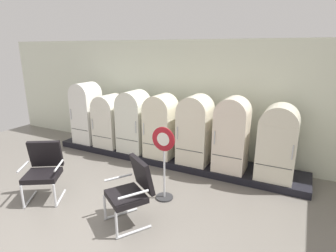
{
  "coord_description": "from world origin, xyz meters",
  "views": [
    {
      "loc": [
        2.8,
        -2.52,
        2.67
      ],
      "look_at": [
        0.1,
        2.75,
        0.97
      ],
      "focal_mm": 29.2,
      "sensor_mm": 36.0,
      "label": 1
    }
  ],
  "objects_px": {
    "refrigerator_3": "(161,124)",
    "armchair_right": "(132,188)",
    "armchair_left": "(44,168)",
    "refrigerator_0": "(87,111)",
    "refrigerator_2": "(134,120)",
    "refrigerator_6": "(278,141)",
    "refrigerator_1": "(110,119)",
    "refrigerator_5": "(232,132)",
    "refrigerator_4": "(195,128)",
    "sign_stand": "(164,166)"
  },
  "relations": [
    {
      "from": "refrigerator_3",
      "to": "armchair_right",
      "type": "bearing_deg",
      "value": -72.0
    },
    {
      "from": "armchair_left",
      "to": "refrigerator_0",
      "type": "bearing_deg",
      "value": 116.28
    },
    {
      "from": "refrigerator_2",
      "to": "armchair_right",
      "type": "bearing_deg",
      "value": -56.81
    },
    {
      "from": "refrigerator_2",
      "to": "refrigerator_6",
      "type": "relative_size",
      "value": 1.02
    },
    {
      "from": "refrigerator_6",
      "to": "armchair_right",
      "type": "height_order",
      "value": "refrigerator_6"
    },
    {
      "from": "refrigerator_2",
      "to": "refrigerator_1",
      "type": "bearing_deg",
      "value": 178.18
    },
    {
      "from": "refrigerator_1",
      "to": "refrigerator_5",
      "type": "relative_size",
      "value": 0.87
    },
    {
      "from": "refrigerator_4",
      "to": "refrigerator_3",
      "type": "bearing_deg",
      "value": -179.53
    },
    {
      "from": "armchair_right",
      "to": "sign_stand",
      "type": "distance_m",
      "value": 0.85
    },
    {
      "from": "sign_stand",
      "to": "refrigerator_6",
      "type": "bearing_deg",
      "value": 41.05
    },
    {
      "from": "refrigerator_3",
      "to": "armchair_right",
      "type": "xyz_separation_m",
      "value": [
        0.76,
        -2.32,
        -0.35
      ]
    },
    {
      "from": "refrigerator_1",
      "to": "armchair_left",
      "type": "xyz_separation_m",
      "value": [
        0.45,
        -2.46,
        -0.28
      ]
    },
    {
      "from": "refrigerator_2",
      "to": "armchair_left",
      "type": "height_order",
      "value": "refrigerator_2"
    },
    {
      "from": "sign_stand",
      "to": "refrigerator_0",
      "type": "bearing_deg",
      "value": 154.81
    },
    {
      "from": "refrigerator_5",
      "to": "refrigerator_6",
      "type": "relative_size",
      "value": 1.05
    },
    {
      "from": "refrigerator_3",
      "to": "refrigerator_4",
      "type": "height_order",
      "value": "refrigerator_4"
    },
    {
      "from": "refrigerator_1",
      "to": "refrigerator_6",
      "type": "xyz_separation_m",
      "value": [
        4.13,
        -0.03,
        0.07
      ]
    },
    {
      "from": "refrigerator_0",
      "to": "refrigerator_4",
      "type": "relative_size",
      "value": 1.06
    },
    {
      "from": "refrigerator_2",
      "to": "refrigerator_5",
      "type": "distance_m",
      "value": 2.46
    },
    {
      "from": "refrigerator_3",
      "to": "armchair_left",
      "type": "height_order",
      "value": "refrigerator_3"
    },
    {
      "from": "refrigerator_0",
      "to": "refrigerator_5",
      "type": "height_order",
      "value": "refrigerator_0"
    },
    {
      "from": "refrigerator_4",
      "to": "armchair_left",
      "type": "xyz_separation_m",
      "value": [
        -1.96,
        -2.43,
        -0.38
      ]
    },
    {
      "from": "refrigerator_1",
      "to": "refrigerator_2",
      "type": "distance_m",
      "value": 0.78
    },
    {
      "from": "refrigerator_6",
      "to": "armchair_left",
      "type": "xyz_separation_m",
      "value": [
        -3.68,
        -2.43,
        -0.35
      ]
    },
    {
      "from": "refrigerator_0",
      "to": "refrigerator_1",
      "type": "bearing_deg",
      "value": 2.79
    },
    {
      "from": "refrigerator_6",
      "to": "armchair_left",
      "type": "height_order",
      "value": "refrigerator_6"
    },
    {
      "from": "refrigerator_0",
      "to": "refrigerator_1",
      "type": "xyz_separation_m",
      "value": [
        0.74,
        0.04,
        -0.15
      ]
    },
    {
      "from": "refrigerator_5",
      "to": "refrigerator_2",
      "type": "bearing_deg",
      "value": 179.25
    },
    {
      "from": "armchair_right",
      "to": "refrigerator_4",
      "type": "bearing_deg",
      "value": 87.42
    },
    {
      "from": "refrigerator_2",
      "to": "refrigerator_3",
      "type": "distance_m",
      "value": 0.77
    },
    {
      "from": "refrigerator_3",
      "to": "refrigerator_6",
      "type": "distance_m",
      "value": 2.58
    },
    {
      "from": "armchair_left",
      "to": "armchair_right",
      "type": "distance_m",
      "value": 1.85
    },
    {
      "from": "armchair_left",
      "to": "sign_stand",
      "type": "relative_size",
      "value": 0.76
    },
    {
      "from": "refrigerator_3",
      "to": "armchair_left",
      "type": "relative_size",
      "value": 1.42
    },
    {
      "from": "refrigerator_1",
      "to": "refrigerator_5",
      "type": "xyz_separation_m",
      "value": [
        3.23,
        -0.06,
        0.12
      ]
    },
    {
      "from": "refrigerator_3",
      "to": "refrigerator_4",
      "type": "relative_size",
      "value": 0.97
    },
    {
      "from": "refrigerator_1",
      "to": "sign_stand",
      "type": "height_order",
      "value": "refrigerator_1"
    },
    {
      "from": "refrigerator_0",
      "to": "refrigerator_6",
      "type": "bearing_deg",
      "value": 0.09
    },
    {
      "from": "armchair_left",
      "to": "refrigerator_1",
      "type": "bearing_deg",
      "value": 100.48
    },
    {
      "from": "refrigerator_2",
      "to": "sign_stand",
      "type": "bearing_deg",
      "value": -42.43
    },
    {
      "from": "refrigerator_6",
      "to": "armchair_left",
      "type": "bearing_deg",
      "value": -146.55
    },
    {
      "from": "refrigerator_3",
      "to": "armchair_left",
      "type": "bearing_deg",
      "value": -114.33
    },
    {
      "from": "refrigerator_2",
      "to": "sign_stand",
      "type": "height_order",
      "value": "refrigerator_2"
    },
    {
      "from": "refrigerator_1",
      "to": "refrigerator_6",
      "type": "height_order",
      "value": "refrigerator_6"
    },
    {
      "from": "refrigerator_3",
      "to": "refrigerator_6",
      "type": "relative_size",
      "value": 1.0
    },
    {
      "from": "refrigerator_3",
      "to": "armchair_right",
      "type": "height_order",
      "value": "refrigerator_3"
    },
    {
      "from": "refrigerator_1",
      "to": "sign_stand",
      "type": "xyz_separation_m",
      "value": [
        2.42,
        -1.52,
        -0.22
      ]
    },
    {
      "from": "refrigerator_1",
      "to": "refrigerator_4",
      "type": "distance_m",
      "value": 2.41
    },
    {
      "from": "refrigerator_3",
      "to": "armchair_left",
      "type": "xyz_separation_m",
      "value": [
        -1.1,
        -2.42,
        -0.35
      ]
    },
    {
      "from": "refrigerator_2",
      "to": "refrigerator_6",
      "type": "distance_m",
      "value": 3.35
    }
  ]
}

